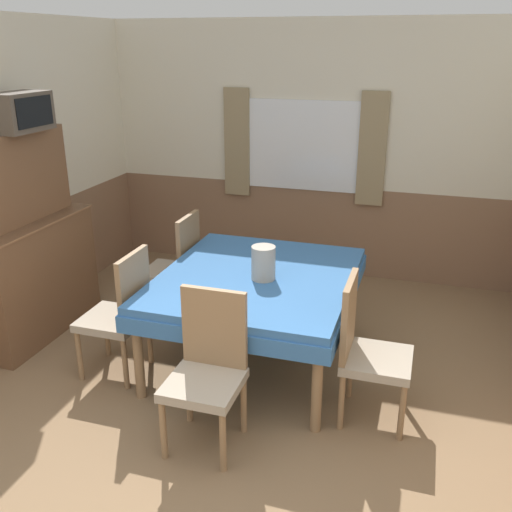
% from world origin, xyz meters
% --- Properties ---
extents(wall_back, '(4.76, 0.09, 2.60)m').
position_xyz_m(wall_back, '(-0.01, 3.83, 1.30)').
color(wall_back, silver).
rests_on(wall_back, ground_plane).
extents(wall_left, '(0.05, 4.21, 2.60)m').
position_xyz_m(wall_left, '(-2.20, 1.90, 1.30)').
color(wall_left, silver).
rests_on(wall_left, ground_plane).
extents(dining_table, '(1.45, 1.67, 0.72)m').
position_xyz_m(dining_table, '(0.01, 1.83, 0.62)').
color(dining_table, '#386BA8').
rests_on(dining_table, ground_plane).
extents(chair_right_near, '(0.44, 0.44, 0.98)m').
position_xyz_m(chair_right_near, '(0.90, 1.34, 0.52)').
color(chair_right_near, '#93704C').
rests_on(chair_right_near, ground_plane).
extents(chair_left_far, '(0.44, 0.44, 0.98)m').
position_xyz_m(chair_left_far, '(-0.89, 2.32, 0.52)').
color(chair_left_far, '#93704C').
rests_on(chair_left_far, ground_plane).
extents(chair_head_near, '(0.44, 0.44, 0.98)m').
position_xyz_m(chair_head_near, '(0.01, 0.82, 0.52)').
color(chair_head_near, '#93704C').
rests_on(chair_head_near, ground_plane).
extents(chair_left_near, '(0.44, 0.44, 0.98)m').
position_xyz_m(chair_left_near, '(-0.89, 1.34, 0.52)').
color(chair_left_near, '#93704C').
rests_on(chair_left_near, ground_plane).
extents(sideboard, '(0.46, 1.26, 1.72)m').
position_xyz_m(sideboard, '(-1.95, 1.71, 0.73)').
color(sideboard, brown).
rests_on(sideboard, ground_plane).
extents(tv, '(0.29, 0.51, 0.30)m').
position_xyz_m(tv, '(-1.90, 1.80, 1.86)').
color(tv, '#51473D').
rests_on(tv, sideboard).
extents(vase, '(0.18, 0.18, 0.25)m').
position_xyz_m(vase, '(0.08, 1.77, 0.85)').
color(vase, '#A39989').
rests_on(vase, dining_table).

